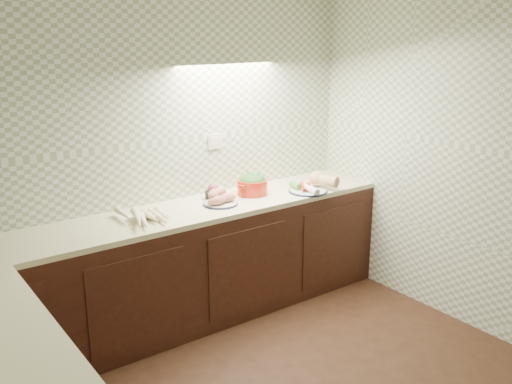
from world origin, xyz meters
TOP-DOWN VIEW (x-y plane):
  - room at (0.00, 0.00)m, footprint 3.60×3.60m
  - counter at (-0.68, 0.68)m, footprint 3.60×3.60m
  - parsnip_pile at (-0.31, 1.49)m, footprint 0.45×0.44m
  - sweet_potato_plate at (0.38, 1.47)m, footprint 0.27×0.27m
  - onion_bowl at (0.43, 1.62)m, footprint 0.16×0.16m
  - dutch_oven at (0.74, 1.55)m, footprint 0.31×0.31m
  - veg_plate at (1.23, 1.36)m, footprint 0.39×0.37m

SIDE VIEW (x-z plane):
  - counter at x=-0.68m, z-range 0.00..0.90m
  - parsnip_pile at x=-0.31m, z-range 0.89..0.97m
  - sweet_potato_plate at x=0.38m, z-range 0.89..1.01m
  - onion_bowl at x=0.43m, z-range 0.88..1.01m
  - veg_plate at x=1.23m, z-range 0.88..1.03m
  - dutch_oven at x=0.74m, z-range 0.90..1.07m
  - room at x=0.00m, z-range 0.33..2.93m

